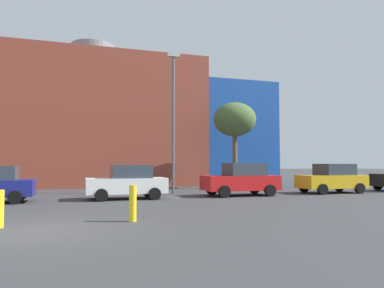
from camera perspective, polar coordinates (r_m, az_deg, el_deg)
The scene contains 8 objects.
ground_plane at distance 11.20m, azimuth -22.71°, elevation -12.47°, with size 200.00×200.00×0.00m, color #38383A.
building_backdrop at distance 35.03m, azimuth -15.35°, elevation 2.49°, with size 32.39×13.02×12.86m.
parked_car_2 at distance 19.68m, azimuth -10.01°, elevation -5.86°, with size 4.15×2.04×1.80m.
parked_car_3 at distance 21.59m, azimuth 7.70°, elevation -5.49°, with size 4.38×2.15×1.90m.
parked_car_4 at distance 24.99m, azimuth 21.01°, elevation -5.04°, with size 4.27×2.09×1.85m.
bare_tree_0 at distance 28.00m, azimuth 6.68°, elevation 3.70°, with size 3.23×3.23×6.51m.
bollard_yellow_1 at distance 12.15m, azimuth -9.22°, elevation -9.11°, with size 0.24×0.24×1.17m, color yellow.
street_lamp at distance 22.97m, azimuth -2.93°, elevation 4.63°, with size 0.80×0.24×8.81m.
Camera 1 is at (0.90, -11.00, 1.88)m, focal length 34.20 mm.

